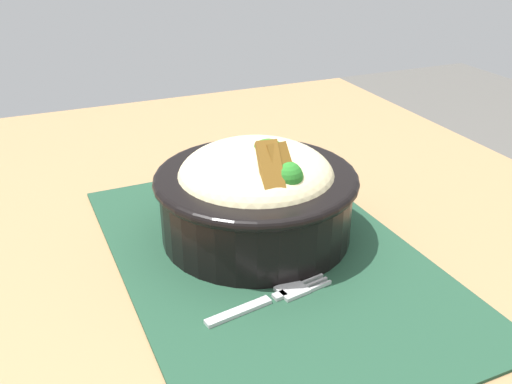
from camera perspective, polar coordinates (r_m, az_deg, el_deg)
The scene contains 4 objects.
table at distance 0.59m, azimuth 0.33°, elevation -13.35°, with size 1.17×0.86×0.75m.
placemat at distance 0.57m, azimuth 1.29°, elevation -6.49°, with size 0.43×0.28×0.00m, color #1E422D.
bowl at distance 0.58m, azimuth 0.03°, elevation 0.01°, with size 0.21×0.21×0.12m.
fork at distance 0.51m, azimuth 1.88°, elevation -10.39°, with size 0.04×0.13×0.00m.
Camera 1 is at (0.42, -0.18, 1.06)m, focal length 40.21 mm.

